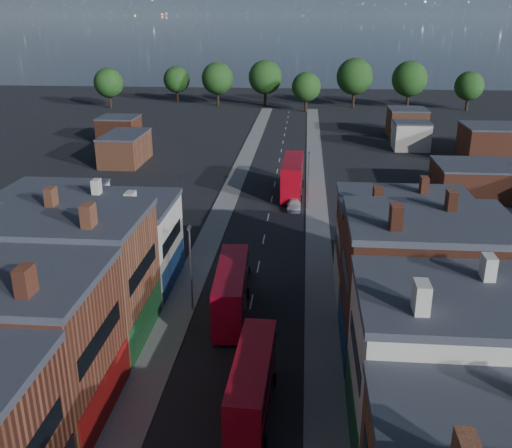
% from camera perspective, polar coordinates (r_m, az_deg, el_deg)
% --- Properties ---
extents(pavement_west, '(3.00, 200.00, 0.12)m').
position_cam_1_polar(pavement_west, '(70.95, -4.34, -0.73)').
color(pavement_west, gray).
rests_on(pavement_west, ground).
extents(pavement_east, '(3.00, 200.00, 0.12)m').
position_cam_1_polar(pavement_east, '(70.12, 6.21, -1.05)').
color(pavement_east, gray).
rests_on(pavement_east, ground).
extents(lamp_post_2, '(0.25, 0.70, 8.12)m').
position_cam_1_polar(lamp_post_2, '(50.78, -6.56, -3.88)').
color(lamp_post_2, slate).
rests_on(lamp_post_2, ground).
extents(lamp_post_3, '(0.25, 0.70, 8.12)m').
position_cam_1_polar(lamp_post_3, '(78.17, 5.27, 4.80)').
color(lamp_post_3, slate).
rests_on(lamp_post_3, ground).
extents(bus_0, '(3.16, 11.01, 4.71)m').
position_cam_1_polar(bus_0, '(50.48, -2.47, -6.62)').
color(bus_0, '#A5091E').
rests_on(bus_0, ground).
extents(bus_1, '(2.82, 10.24, 4.39)m').
position_cam_1_polar(bus_1, '(39.06, -0.38, -15.71)').
color(bus_1, '#B60A1A').
rests_on(bus_1, ground).
extents(bus_2, '(3.36, 12.46, 5.36)m').
position_cam_1_polar(bus_2, '(84.95, 3.67, 4.82)').
color(bus_2, '#A20714').
rests_on(bus_2, ground).
extents(car_2, '(2.10, 4.02, 1.08)m').
position_cam_1_polar(car_2, '(58.16, -1.72, -5.02)').
color(car_2, black).
rests_on(car_2, ground).
extents(car_3, '(1.88, 4.61, 1.34)m').
position_cam_1_polar(car_3, '(79.00, 3.81, 1.95)').
color(car_3, silver).
rests_on(car_3, ground).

